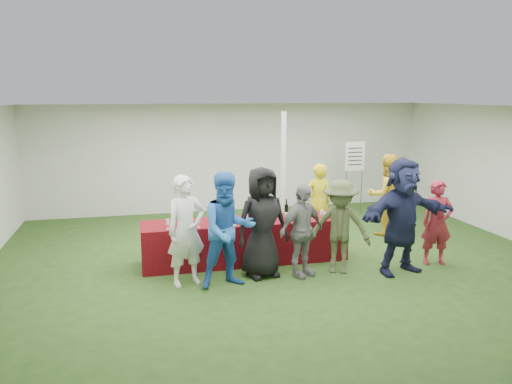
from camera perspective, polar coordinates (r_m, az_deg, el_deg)
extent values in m
plane|color=#284719|center=(9.15, 2.19, -7.57)|extent=(60.00, 60.00, 0.00)
plane|color=white|center=(12.66, -2.66, 3.95)|extent=(10.00, 0.00, 10.00)
plane|color=white|center=(5.19, 14.40, -7.02)|extent=(10.00, 0.00, 10.00)
plane|color=white|center=(8.67, 2.32, 9.59)|extent=(10.00, 10.00, 0.00)
cylinder|color=silver|center=(10.08, 3.15, 2.09)|extent=(0.10, 0.10, 2.70)
cube|color=maroon|center=(8.88, -1.26, -5.61)|extent=(3.60, 0.80, 0.75)
cylinder|color=black|center=(8.90, 0.37, -2.33)|extent=(0.07, 0.07, 0.22)
cylinder|color=black|center=(8.87, 0.37, -1.38)|extent=(0.03, 0.03, 0.08)
cylinder|color=maroon|center=(8.86, 0.38, -1.05)|extent=(0.03, 0.03, 0.02)
cylinder|color=black|center=(8.97, 1.04, -2.23)|extent=(0.07, 0.07, 0.22)
cylinder|color=black|center=(8.93, 1.05, -1.29)|extent=(0.03, 0.03, 0.08)
cylinder|color=maroon|center=(8.92, 1.05, -0.96)|extent=(0.03, 0.03, 0.02)
cylinder|color=black|center=(9.01, 1.97, -2.17)|extent=(0.07, 0.07, 0.22)
cylinder|color=black|center=(8.98, 1.98, -1.24)|extent=(0.03, 0.03, 0.08)
cylinder|color=maroon|center=(8.97, 1.98, -0.91)|extent=(0.03, 0.03, 0.02)
cylinder|color=black|center=(9.07, 2.45, -2.08)|extent=(0.07, 0.07, 0.22)
cylinder|color=black|center=(9.04, 2.46, -1.15)|extent=(0.03, 0.03, 0.08)
cylinder|color=maroon|center=(9.03, 2.46, -0.83)|extent=(0.03, 0.03, 0.02)
cylinder|color=black|center=(9.05, 3.49, -2.13)|extent=(0.07, 0.07, 0.22)
cylinder|color=black|center=(9.01, 3.50, -1.20)|extent=(0.03, 0.03, 0.08)
cylinder|color=maroon|center=(9.00, 3.50, -0.87)|extent=(0.03, 0.03, 0.02)
cylinder|color=silver|center=(8.36, -10.03, -4.17)|extent=(0.06, 0.06, 0.00)
cylinder|color=silver|center=(8.35, -10.04, -3.90)|extent=(0.01, 0.01, 0.07)
cylinder|color=silver|center=(8.33, -10.06, -3.37)|extent=(0.06, 0.06, 0.08)
cylinder|color=silver|center=(8.33, -8.30, -4.16)|extent=(0.06, 0.06, 0.00)
cylinder|color=silver|center=(8.32, -8.31, -3.90)|extent=(0.01, 0.01, 0.07)
cylinder|color=silver|center=(8.30, -8.32, -3.36)|extent=(0.06, 0.06, 0.08)
cylinder|color=#4D0818|center=(8.31, -8.31, -3.56)|extent=(0.05, 0.05, 0.02)
cylinder|color=silver|center=(8.39, -6.58, -4.01)|extent=(0.06, 0.06, 0.00)
cylinder|color=silver|center=(8.38, -6.59, -3.75)|extent=(0.01, 0.01, 0.07)
cylinder|color=silver|center=(8.36, -6.60, -3.22)|extent=(0.06, 0.06, 0.08)
cylinder|color=#4D0818|center=(8.37, -6.60, -3.42)|extent=(0.05, 0.05, 0.02)
cylinder|color=silver|center=(8.46, -2.46, -3.81)|extent=(0.06, 0.06, 0.00)
cylinder|color=silver|center=(8.45, -2.46, -3.55)|extent=(0.01, 0.01, 0.07)
cylinder|color=silver|center=(8.43, -2.47, -3.02)|extent=(0.06, 0.06, 0.08)
cylinder|color=silver|center=(8.94, 7.54, -3.08)|extent=(0.06, 0.06, 0.00)
cylinder|color=silver|center=(8.93, 7.55, -2.84)|extent=(0.01, 0.01, 0.07)
cylinder|color=silver|center=(8.91, 7.56, -2.34)|extent=(0.06, 0.06, 0.08)
cylinder|color=#4D0818|center=(8.92, 7.55, -2.52)|extent=(0.05, 0.05, 0.02)
cylinder|color=silver|center=(8.70, 3.46, -3.40)|extent=(0.06, 0.06, 0.00)
cylinder|color=silver|center=(8.69, 3.46, -3.15)|extent=(0.01, 0.01, 0.07)
cylinder|color=silver|center=(8.67, 3.47, -2.64)|extent=(0.06, 0.06, 0.08)
cylinder|color=silver|center=(8.84, -1.19, -2.50)|extent=(0.07, 0.07, 0.20)
cylinder|color=silver|center=(8.81, -1.19, -1.77)|extent=(0.03, 0.03, 0.03)
cube|color=white|center=(9.27, 8.23, -2.50)|extent=(0.25, 0.18, 0.03)
cylinder|color=slate|center=(9.03, 9.09, -2.41)|extent=(0.23, 0.23, 0.18)
cylinder|color=slate|center=(12.40, 10.25, -0.12)|extent=(0.02, 0.02, 1.10)
cylinder|color=slate|center=(12.56, 11.93, -0.03)|extent=(0.02, 0.02, 1.10)
cube|color=white|center=(12.34, 11.25, 4.03)|extent=(0.50, 0.02, 0.70)
cube|color=black|center=(12.30, 11.32, 4.94)|extent=(0.36, 0.01, 0.02)
cube|color=black|center=(12.31, 11.30, 4.48)|extent=(0.36, 0.01, 0.02)
cube|color=black|center=(12.32, 11.28, 4.02)|extent=(0.36, 0.01, 0.02)
cube|color=black|center=(12.34, 11.26, 3.56)|extent=(0.36, 0.01, 0.02)
cube|color=black|center=(12.35, 11.24, 3.10)|extent=(0.36, 0.01, 0.02)
imported|color=gold|center=(10.08, 7.07, -1.21)|extent=(0.59, 0.40, 1.58)
imported|color=gold|center=(10.81, 14.63, -0.31)|extent=(0.84, 0.65, 1.71)
imported|color=white|center=(7.78, -7.99, -4.40)|extent=(0.73, 0.60, 1.73)
imported|color=blue|center=(7.63, -3.20, -4.37)|extent=(0.97, 0.81, 1.79)
imported|color=black|center=(8.05, 0.70, -3.48)|extent=(0.98, 0.73, 1.80)
imported|color=gray|center=(8.11, 5.25, -4.43)|extent=(0.97, 0.71, 1.53)
imported|color=#43492A|center=(8.36, 9.55, -3.92)|extent=(1.17, 0.96, 1.57)
imported|color=#191D3C|center=(8.53, 16.36, -2.63)|extent=(1.88, 0.92, 1.94)
imported|color=maroon|center=(9.20, 20.00, -3.30)|extent=(0.60, 0.45, 1.49)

